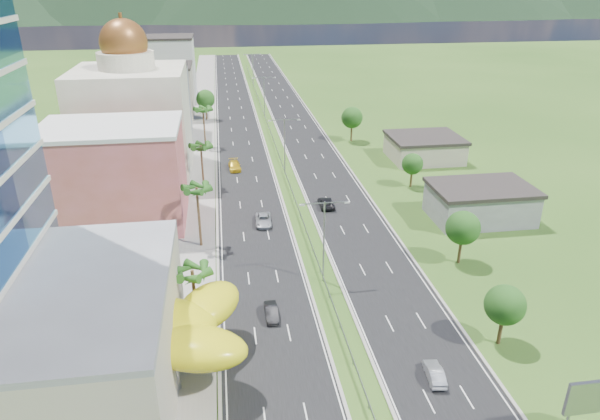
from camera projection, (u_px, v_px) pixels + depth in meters
name	position (u px, v px, depth m)	size (l,w,h in m)	color
ground	(340.00, 328.00, 58.83)	(500.00, 500.00, 0.00)	#2D5119
road_left	(238.00, 123.00, 139.22)	(11.00, 260.00, 0.04)	black
road_right	(295.00, 121.00, 141.23)	(11.00, 260.00, 0.04)	black
sidewalk_left	(201.00, 125.00, 137.93)	(7.00, 260.00, 0.12)	gray
median_guardrail	(273.00, 139.00, 123.69)	(0.10, 216.06, 0.76)	gray
streetlight_median_b	(324.00, 233.00, 65.15)	(6.04, 0.25, 11.00)	gray
streetlight_median_c	(284.00, 141.00, 101.32)	(6.04, 0.25, 11.00)	gray
streetlight_median_d	(264.00, 93.00, 142.02)	(6.04, 0.25, 11.00)	gray
streetlight_median_e	(253.00, 66.00, 182.72)	(6.04, 0.25, 11.00)	gray
mall_podium	(0.00, 350.00, 46.88)	(30.00, 24.00, 11.00)	#BEB29C
lime_canopy	(144.00, 329.00, 50.51)	(18.00, 15.00, 7.40)	#CFC714
pink_shophouse	(116.00, 177.00, 80.98)	(20.00, 15.00, 15.00)	#BD594D
domed_building	(133.00, 116.00, 100.22)	(20.00, 20.00, 28.70)	beige
midrise_grey	(154.00, 104.00, 124.32)	(16.00, 15.00, 16.00)	gray
midrise_beige	(163.00, 92.00, 144.83)	(16.00, 15.00, 13.00)	#BEB29C
midrise_white	(168.00, 69.00, 164.62)	(16.00, 15.00, 18.00)	silver
billboard	(596.00, 398.00, 43.05)	(5.20, 0.35, 6.20)	gray
shed_near	(480.00, 204.00, 84.19)	(15.00, 10.00, 5.00)	gray
shed_far	(424.00, 149.00, 111.71)	(14.00, 12.00, 4.40)	#BEB29C
palm_tree_b	(192.00, 274.00, 55.70)	(3.60, 3.60, 8.10)	#47301C
palm_tree_c	(197.00, 191.00, 73.21)	(3.60, 3.60, 9.60)	#47301C
palm_tree_d	(201.00, 148.00, 94.40)	(3.60, 3.60, 8.60)	#47301C
palm_tree_e	(203.00, 111.00, 116.70)	(3.60, 3.60, 9.40)	#47301C
leafy_tree_lfar	(205.00, 99.00, 140.41)	(4.90, 4.90, 8.05)	#47301C
leafy_tree_ra	(505.00, 305.00, 54.53)	(4.20, 4.20, 6.90)	#47301C
leafy_tree_rb	(463.00, 228.00, 70.14)	(4.55, 4.55, 7.47)	#47301C
leafy_tree_rc	(412.00, 164.00, 96.19)	(3.85, 3.85, 6.33)	#47301C
leafy_tree_rd	(352.00, 118.00, 122.30)	(4.90, 4.90, 8.05)	#47301C
mountain_ridge	(297.00, 18.00, 473.88)	(860.00, 140.00, 90.00)	black
car_dark_left	(271.00, 312.00, 60.44)	(1.40, 4.02, 1.32)	black
car_silver_mid_left	(263.00, 220.00, 82.92)	(2.39, 5.19, 1.44)	#A5A8AC
car_yellow_far_left	(235.00, 166.00, 106.21)	(2.21, 5.45, 1.58)	gold
car_silver_right	(435.00, 373.00, 51.18)	(1.41, 4.03, 1.33)	#9C9EA4
car_dark_far_right	(326.00, 203.00, 89.17)	(2.32, 5.03, 1.40)	black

